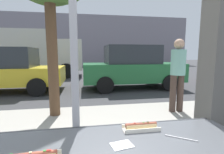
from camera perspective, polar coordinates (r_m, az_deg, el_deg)
ground_plane at (r=9.25m, az=-9.92°, el=-1.40°), size 60.00×60.00×0.00m
sidewalk_strip at (r=3.06m, az=-10.34°, el=-19.14°), size 16.00×2.80×0.16m
building_facade_far at (r=22.27m, az=-10.01°, el=12.06°), size 28.00×1.20×6.32m
hotdog_tray_far at (r=1.22m, az=9.81°, el=-16.25°), size 0.25×0.10×0.05m
loose_straw at (r=1.18m, az=22.41°, el=-18.63°), size 0.16×0.11×0.01m
napkin_wrapper at (r=1.03m, az=3.34°, el=-22.11°), size 0.14×0.11×0.00m
parked_car_yellow at (r=7.55m, az=-32.51°, el=2.02°), size 4.22×1.90×1.71m
parked_car_green at (r=7.24m, az=6.83°, el=3.37°), size 4.17×1.92×1.82m
box_truck at (r=11.94m, az=-26.21°, el=7.59°), size 6.26×2.44×2.90m
pedestrian at (r=4.01m, az=21.44°, el=2.00°), size 0.32×0.32×1.63m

